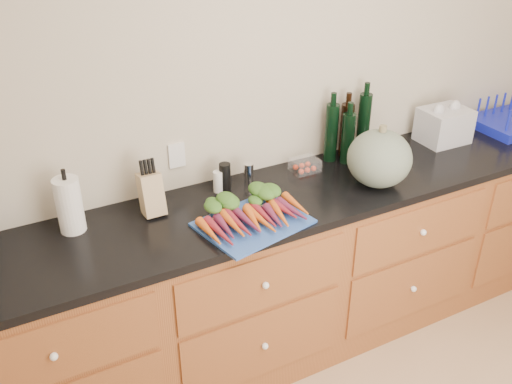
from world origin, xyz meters
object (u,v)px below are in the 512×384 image
cutting_board (253,223)px  knife_block (151,194)px  tomato_box (305,165)px  paper_towel (69,205)px  squash (379,158)px  dish_rack (512,121)px  carrots (249,213)px

cutting_board → knife_block: size_ratio=2.36×
tomato_box → paper_towel: bearing=-179.5°
squash → knife_block: squash is taller
squash → paper_towel: (-1.42, 0.28, -0.02)m
squash → dish_rack: size_ratio=0.71×
tomato_box → dish_rack: size_ratio=0.31×
cutting_board → tomato_box: size_ratio=3.28×
carrots → squash: size_ratio=1.47×
carrots → tomato_box: bearing=31.9°
paper_towel → dish_rack: size_ratio=0.56×
knife_block → squash: bearing=-13.6°
squash → tomato_box: (-0.24, 0.29, -0.11)m
cutting_board → squash: squash is taller
tomato_box → knife_block: bearing=-177.9°
cutting_board → tomato_box: bearing=34.9°
paper_towel → dish_rack: (2.60, -0.08, -0.08)m
squash → cutting_board: bearing=-176.8°
carrots → squash: (0.71, 0.00, 0.10)m
carrots → dish_rack: bearing=6.2°
knife_block → tomato_box: bearing=2.1°
paper_towel → dish_rack: 2.60m
carrots → squash: bearing=0.4°
cutting_board → knife_block: knife_block is taller
paper_towel → tomato_box: (1.18, 0.01, -0.09)m
carrots → paper_towel: size_ratio=1.86×
squash → knife_block: 1.10m
cutting_board → dish_rack: size_ratio=1.03×
paper_towel → knife_block: 0.35m
squash → dish_rack: (1.17, 0.20, -0.10)m
knife_block → dish_rack: size_ratio=0.44×
cutting_board → carrots: (0.00, 0.04, 0.03)m
cutting_board → tomato_box: (0.47, 0.33, 0.03)m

